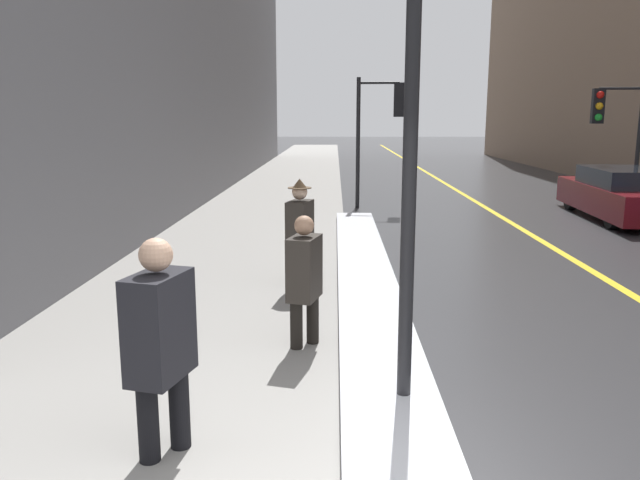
{
  "coord_description": "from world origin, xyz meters",
  "views": [
    {
      "loc": [
        -0.23,
        -3.23,
        2.47
      ],
      "look_at": [
        -0.4,
        4.0,
        1.05
      ],
      "focal_mm": 35.0,
      "sensor_mm": 36.0,
      "label": 1
    }
  ],
  "objects": [
    {
      "name": "lamp_post",
      "position": [
        0.37,
        1.82,
        2.56
      ],
      "size": [
        0.28,
        0.28,
        4.2
      ],
      "color": "black",
      "rests_on": "ground"
    },
    {
      "name": "snow_bank_curb",
      "position": [
        0.26,
        5.63,
        0.06
      ],
      "size": [
        0.86,
        13.22,
        0.13
      ],
      "color": "silver",
      "rests_on": "ground"
    },
    {
      "name": "sidewalk_slab",
      "position": [
        -2.0,
        15.0,
        0.01
      ],
      "size": [
        4.0,
        80.0,
        0.01
      ],
      "color": "gray",
      "rests_on": "ground"
    },
    {
      "name": "pedestrian_in_fedora",
      "position": [
        -0.73,
        5.71,
        0.88
      ],
      "size": [
        0.41,
        0.73,
        1.61
      ],
      "rotation": [
        0.0,
        0.0,
        -1.83
      ],
      "color": "black",
      "rests_on": "ground"
    },
    {
      "name": "traffic_light_near",
      "position": [
        1.1,
        14.05,
        2.56
      ],
      "size": [
        1.31,
        0.33,
        3.54
      ],
      "rotation": [
        0.0,
        0.0,
        -0.09
      ],
      "color": "black",
      "rests_on": "ground"
    },
    {
      "name": "traffic_light_far",
      "position": [
        7.05,
        13.56,
        2.42
      ],
      "size": [
        1.31,
        0.33,
        3.37
      ],
      "rotation": [
        0.0,
        0.0,
        3.05
      ],
      "color": "black",
      "rests_on": "ground"
    },
    {
      "name": "pedestrian_in_glasses",
      "position": [
        -0.55,
        3.27,
        0.81
      ],
      "size": [
        0.39,
        0.53,
        1.46
      ],
      "rotation": [
        0.0,
        0.0,
        -1.83
      ],
      "color": "black",
      "rests_on": "ground"
    },
    {
      "name": "parked_car_maroon",
      "position": [
        6.94,
        12.23,
        0.61
      ],
      "size": [
        2.15,
        4.96,
        1.26
      ],
      "rotation": [
        0.0,
        0.0,
        1.51
      ],
      "color": "#600F14",
      "rests_on": "ground"
    },
    {
      "name": "pedestrian_trailing",
      "position": [
        -1.48,
        1.0,
        0.92
      ],
      "size": [
        0.44,
        0.6,
        1.65
      ],
      "rotation": [
        0.0,
        0.0,
        -1.83
      ],
      "color": "black",
      "rests_on": "ground"
    },
    {
      "name": "road_centre_stripe",
      "position": [
        4.0,
        15.0,
        0.0
      ],
      "size": [
        0.16,
        80.0,
        0.0
      ],
      "color": "gold",
      "rests_on": "ground"
    }
  ]
}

